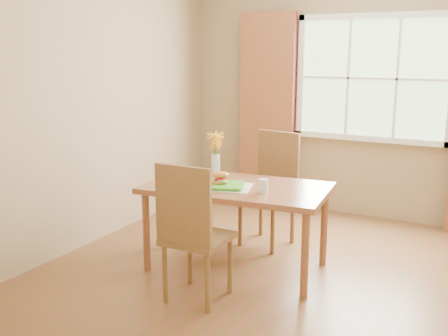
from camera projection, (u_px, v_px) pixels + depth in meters
room at (313, 111)px, 3.87m from camera, size 4.24×3.84×2.74m
window at (373, 79)px, 5.44m from camera, size 1.62×0.06×1.32m
curtain_left at (267, 112)px, 5.98m from camera, size 0.65×0.08×2.20m
dining_table at (237, 194)px, 4.27m from camera, size 1.54×0.97×0.71m
chair_near at (191, 228)px, 3.68m from camera, size 0.44×0.44×1.03m
chair_far at (272, 183)px, 4.89m from camera, size 0.50×0.50×1.05m
placemat at (223, 187)px, 4.19m from camera, size 0.52×0.44×0.01m
plate at (226, 186)px, 4.18m from camera, size 0.36×0.36×0.01m
croissant_sandwich at (220, 178)px, 4.19m from camera, size 0.17×0.13×0.11m
water_glass at (263, 186)px, 4.03m from camera, size 0.07×0.07×0.11m
flower_vase at (216, 149)px, 4.52m from camera, size 0.16×0.16×0.39m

